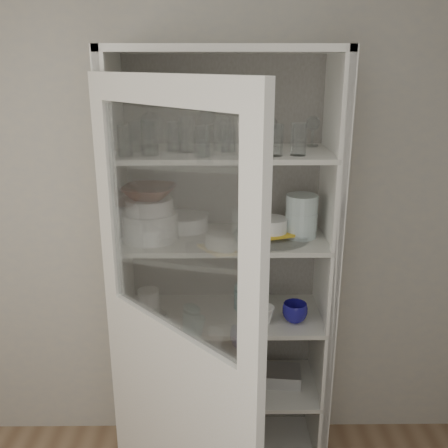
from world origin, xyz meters
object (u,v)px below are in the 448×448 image
at_px(goblet_0, 150,128).
at_px(mug_blue, 295,312).
at_px(grey_bowl_stack, 301,216).
at_px(teal_jar, 244,297).
at_px(goblet_2, 270,131).
at_px(yellow_trivet, 271,233).
at_px(cream_bowl, 150,205).
at_px(cream_dish, 175,380).
at_px(mug_white, 265,315).
at_px(mug_teal, 249,302).
at_px(white_canister, 149,302).
at_px(terracotta_bowl, 149,192).
at_px(goblet_3, 313,130).
at_px(glass_platter, 271,236).
at_px(plate_stack_front, 151,226).
at_px(tin_box, 279,376).
at_px(goblet_1, 207,126).
at_px(measuring_cups, 153,316).
at_px(white_ramekin, 271,225).
at_px(plate_stack_back, 186,222).
at_px(cupboard_door, 175,379).
at_px(pantry_cabinet, 224,292).

bearing_deg(goblet_0, mug_blue, -14.88).
bearing_deg(grey_bowl_stack, teal_jar, 167.37).
bearing_deg(teal_jar, mug_blue, -29.33).
bearing_deg(goblet_2, mug_blue, -54.78).
relative_size(grey_bowl_stack, mug_blue, 1.69).
bearing_deg(goblet_0, yellow_trivet, -12.32).
bearing_deg(cream_bowl, cream_dish, 2.38).
xyz_separation_m(mug_white, cream_dish, (-0.44, 0.07, -0.41)).
height_order(mug_teal, cream_dish, mug_teal).
bearing_deg(white_canister, terracotta_bowl, -48.03).
relative_size(goblet_3, cream_dish, 0.68).
bearing_deg(glass_platter, terracotta_bowl, -179.56).
relative_size(plate_stack_front, tin_box, 1.14).
bearing_deg(goblet_0, plate_stack_front, -89.96).
bearing_deg(plate_stack_front, yellow_trivet, 0.44).
distance_m(goblet_1, goblet_2, 0.29).
distance_m(goblet_2, measuring_cups, 1.03).
bearing_deg(goblet_3, cream_bowl, -168.41).
height_order(goblet_2, plate_stack_front, goblet_2).
distance_m(goblet_1, measuring_cups, 0.93).
distance_m(goblet_1, white_ramekin, 0.54).
height_order(goblet_0, plate_stack_back, goblet_0).
bearing_deg(cream_bowl, cupboard_door, -74.94).
xyz_separation_m(cream_bowl, terracotta_bowl, (0.00, 0.00, 0.06)).
xyz_separation_m(goblet_0, plate_stack_back, (0.15, 0.01, -0.45)).
bearing_deg(teal_jar, mug_teal, -31.47).
relative_size(mug_white, measuring_cups, 0.88).
distance_m(plate_stack_back, mug_white, 0.58).
bearing_deg(cupboard_door, white_canister, 154.61).
bearing_deg(mug_blue, white_canister, 167.28).
bearing_deg(glass_platter, yellow_trivet, 0.00).
relative_size(goblet_3, teal_jar, 1.25).
xyz_separation_m(measuring_cups, white_canister, (-0.03, 0.07, 0.04)).
height_order(plate_stack_back, tin_box, plate_stack_back).
bearing_deg(terracotta_bowl, measuring_cups, -99.05).
xyz_separation_m(cream_bowl, yellow_trivet, (0.55, 0.00, -0.13)).
distance_m(yellow_trivet, mug_white, 0.39).
relative_size(goblet_3, tin_box, 0.68).
height_order(cupboard_door, goblet_2, cupboard_door).
distance_m(teal_jar, tin_box, 0.47).
bearing_deg(plate_stack_back, white_ramekin, -18.37).
relative_size(goblet_0, white_canister, 1.46).
height_order(mug_white, cream_dish, mug_white).
relative_size(pantry_cabinet, mug_blue, 17.70).
relative_size(white_ramekin, measuring_cups, 1.43).
xyz_separation_m(white_ramekin, mug_teal, (-0.09, 0.06, -0.42)).
height_order(glass_platter, mug_blue, glass_platter).
bearing_deg(goblet_0, cream_bowl, -89.96).
relative_size(plate_stack_back, mug_blue, 1.78).
height_order(white_ramekin, mug_blue, white_ramekin).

